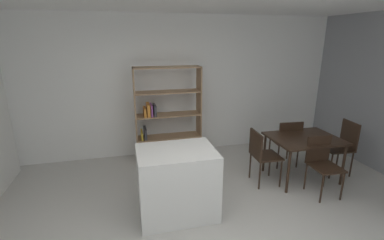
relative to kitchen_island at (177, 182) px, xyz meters
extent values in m
plane|color=beige|center=(0.30, -0.63, -0.46)|extent=(9.72, 9.72, 0.00)
cube|color=white|center=(0.30, 2.17, 0.92)|extent=(7.06, 0.06, 2.78)
cube|color=silver|center=(0.00, 0.00, 0.00)|extent=(1.02, 0.76, 0.93)
cube|color=#997551|center=(-0.43, 1.78, 0.45)|extent=(0.02, 0.36, 1.82)
cube|color=#997551|center=(0.80, 1.78, 0.45)|extent=(0.02, 0.36, 1.82)
cube|color=#997551|center=(0.18, 1.78, 1.35)|extent=(1.25, 0.36, 0.02)
cube|color=#997551|center=(0.18, 1.78, -0.45)|extent=(1.25, 0.36, 0.02)
cube|color=#997551|center=(0.18, 1.78, 0.00)|extent=(1.21, 0.36, 0.02)
cube|color=#997551|center=(0.18, 1.78, 0.45)|extent=(1.21, 0.36, 0.02)
cube|color=#997551|center=(0.18, 1.78, 0.89)|extent=(1.21, 0.36, 0.02)
cube|color=silver|center=(-0.34, 1.78, -0.34)|extent=(0.06, 0.30, 0.20)
cube|color=#2D6BAD|center=(-0.27, 1.78, -0.36)|extent=(0.05, 0.30, 0.16)
cube|color=red|center=(-0.21, 1.78, -0.34)|extent=(0.06, 0.30, 0.19)
cube|color=gold|center=(-0.33, 1.78, 0.09)|extent=(0.03, 0.30, 0.15)
cube|color=#38383D|center=(-0.27, 1.78, 0.12)|extent=(0.05, 0.30, 0.21)
cube|color=orange|center=(-0.26, 1.78, 0.54)|extent=(0.04, 0.30, 0.16)
cube|color=orange|center=(-0.19, 1.78, 0.58)|extent=(0.06, 0.30, 0.23)
cube|color=#8E4793|center=(-0.13, 1.78, 0.57)|extent=(0.03, 0.30, 0.22)
cube|color=#38383D|center=(-0.07, 1.78, 0.56)|extent=(0.04, 0.30, 0.20)
cube|color=black|center=(2.25, 0.46, 0.26)|extent=(1.12, 0.87, 0.03)
cylinder|color=black|center=(1.75, 0.08, -0.11)|extent=(0.04, 0.04, 0.71)
cylinder|color=black|center=(2.76, 0.08, -0.11)|extent=(0.04, 0.04, 0.71)
cylinder|color=black|center=(1.75, 0.83, -0.11)|extent=(0.04, 0.04, 0.71)
cylinder|color=black|center=(2.76, 0.83, -0.11)|extent=(0.04, 0.04, 0.71)
cube|color=black|center=(2.94, 0.46, 0.01)|extent=(0.48, 0.44, 0.03)
cube|color=black|center=(3.15, 0.44, 0.25)|extent=(0.06, 0.41, 0.47)
cylinder|color=black|center=(2.76, 0.64, -0.24)|extent=(0.03, 0.03, 0.46)
cylinder|color=black|center=(2.73, 0.30, -0.24)|extent=(0.03, 0.03, 0.46)
cylinder|color=black|center=(3.14, 0.61, -0.24)|extent=(0.03, 0.03, 0.46)
cylinder|color=black|center=(3.12, 0.27, -0.24)|extent=(0.03, 0.03, 0.46)
cube|color=black|center=(2.25, 1.01, 0.01)|extent=(0.48, 0.47, 0.03)
cube|color=black|center=(2.24, 0.81, 0.23)|extent=(0.44, 0.07, 0.41)
cylinder|color=black|center=(2.46, 1.18, -0.23)|extent=(0.03, 0.03, 0.46)
cylinder|color=black|center=(2.08, 1.22, -0.23)|extent=(0.03, 0.03, 0.46)
cylinder|color=black|center=(2.43, 0.81, -0.23)|extent=(0.03, 0.03, 0.46)
cylinder|color=black|center=(2.05, 0.84, -0.23)|extent=(0.03, 0.03, 0.46)
cube|color=black|center=(1.57, 0.46, 0.02)|extent=(0.44, 0.46, 0.03)
cube|color=black|center=(1.38, 0.46, 0.24)|extent=(0.05, 0.44, 0.41)
cylinder|color=black|center=(1.74, 0.26, -0.23)|extent=(0.03, 0.03, 0.47)
cylinder|color=black|center=(1.76, 0.64, -0.23)|extent=(0.03, 0.03, 0.47)
cylinder|color=black|center=(1.38, 0.27, -0.23)|extent=(0.03, 0.03, 0.47)
cylinder|color=black|center=(1.40, 0.65, -0.23)|extent=(0.03, 0.03, 0.47)
cube|color=black|center=(2.25, -0.10, 0.00)|extent=(0.42, 0.46, 0.03)
cube|color=black|center=(2.26, 0.11, 0.22)|extent=(0.41, 0.04, 0.41)
cylinder|color=black|center=(2.07, -0.29, -0.24)|extent=(0.03, 0.03, 0.45)
cylinder|color=black|center=(2.42, -0.30, -0.24)|extent=(0.03, 0.03, 0.45)
cylinder|color=black|center=(2.09, 0.10, -0.24)|extent=(0.03, 0.03, 0.45)
cylinder|color=black|center=(2.43, 0.09, -0.24)|extent=(0.03, 0.03, 0.45)
camera|label=1|loc=(-0.60, -3.21, 1.85)|focal=25.46mm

